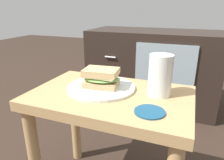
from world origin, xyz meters
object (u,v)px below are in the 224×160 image
Objects in this scene: beer_glass at (160,76)px; coaster at (150,112)px; sandwich_front at (101,78)px; plate at (101,87)px; tv_cabinet at (152,68)px.

coaster is at bearing -91.10° from beer_glass.
beer_glass reaches higher than coaster.
sandwich_front is 0.21m from beer_glass.
coaster is at bearing -29.89° from plate.
sandwich_front is (0.00, -0.00, 0.04)m from plate.
sandwich_front reaches higher than plate.
sandwich_front is at bearing -90.00° from plate.
tv_cabinet is 6.81× the size of beer_glass.
tv_cabinet is 1.07m from coaster.
plate is at bearing -91.51° from tv_cabinet.
tv_cabinet is 3.84× the size of plate.
tv_cabinet is 10.66× the size of coaster.
plate is (-0.02, -0.92, 0.17)m from tv_cabinet.
tv_cabinet is 0.95m from beer_glass.
beer_glass is at bearing 88.90° from coaster.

